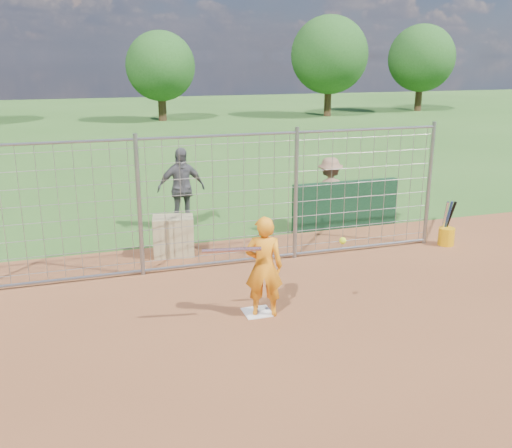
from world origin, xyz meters
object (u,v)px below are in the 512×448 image
object	(u,v)px
bucket_with_bats	(446,234)
bystander_b	(181,188)
bystander_c	(330,192)
batter	(264,267)
equipment_bin	(174,236)

from	to	relation	value
bucket_with_bats	bystander_b	bearing A→B (deg)	149.77
bystander_b	bystander_c	size ratio (longest dim) A/B	1.16
bystander_b	bucket_with_bats	xyz separation A→B (m)	(5.11, -2.98, -0.70)
batter	equipment_bin	size ratio (longest dim) A/B	1.99
equipment_bin	bystander_b	bearing A→B (deg)	83.93
batter	bystander_c	distance (m)	5.11
bystander_b	bystander_c	world-z (taller)	bystander_b
bystander_b	bystander_c	bearing A→B (deg)	-19.95
batter	equipment_bin	world-z (taller)	batter
equipment_bin	bucket_with_bats	xyz separation A→B (m)	(5.63, -1.16, -0.15)
bystander_b	equipment_bin	world-z (taller)	bystander_b
batter	bystander_c	xyz separation A→B (m)	(3.02, 4.12, 0.02)
batter	equipment_bin	distance (m)	3.33
batter	bucket_with_bats	world-z (taller)	batter
batter	bucket_with_bats	bearing A→B (deg)	-138.15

